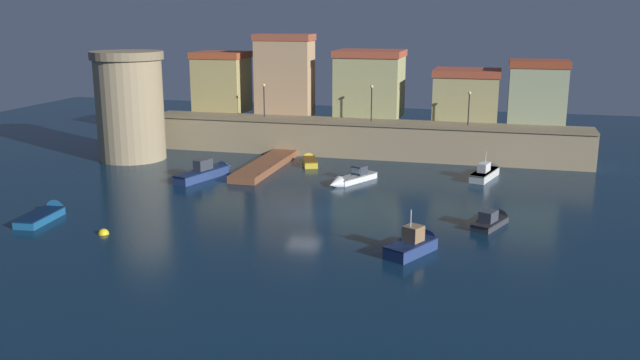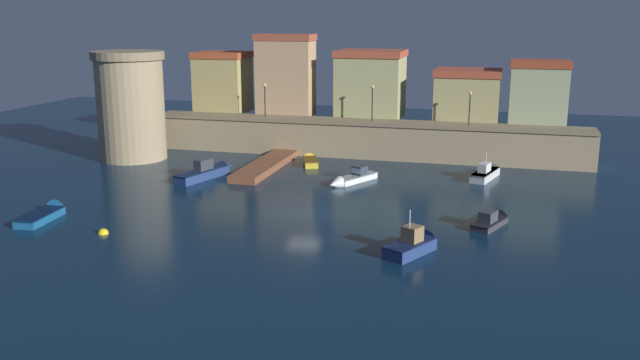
% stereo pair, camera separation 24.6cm
% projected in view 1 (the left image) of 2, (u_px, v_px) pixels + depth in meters
% --- Properties ---
extents(ground_plane, '(118.29, 118.29, 0.00)m').
position_uv_depth(ground_plane, '(304.00, 213.00, 50.76)').
color(ground_plane, '#0C2338').
extents(quay_wall, '(45.47, 3.95, 3.69)m').
position_uv_depth(quay_wall, '(361.00, 138.00, 70.54)').
color(quay_wall, '#9E8966').
rests_on(quay_wall, ground).
extents(old_town_backdrop, '(40.16, 6.19, 8.83)m').
position_uv_depth(old_town_backdrop, '(371.00, 85.00, 73.38)').
color(old_town_backdrop, tan).
rests_on(old_town_backdrop, ground).
extents(fortress_tower, '(7.17, 7.17, 10.82)m').
position_uv_depth(fortress_tower, '(130.00, 105.00, 68.29)').
color(fortress_tower, '#9E8966').
rests_on(fortress_tower, ground).
extents(pier_dock, '(2.56, 12.89, 0.70)m').
position_uv_depth(pier_dock, '(265.00, 165.00, 65.05)').
color(pier_dock, brown).
rests_on(pier_dock, ground).
extents(quay_lamp_0, '(0.32, 0.32, 3.54)m').
position_uv_depth(quay_lamp_0, '(264.00, 95.00, 72.17)').
color(quay_lamp_0, black).
rests_on(quay_lamp_0, quay_wall).
extents(quay_lamp_1, '(0.32, 0.32, 3.69)m').
position_uv_depth(quay_lamp_1, '(372.00, 97.00, 69.28)').
color(quay_lamp_1, black).
rests_on(quay_lamp_1, quay_wall).
extents(quay_lamp_2, '(0.32, 0.32, 3.33)m').
position_uv_depth(quay_lamp_2, '(469.00, 103.00, 66.92)').
color(quay_lamp_2, black).
rests_on(quay_lamp_2, quay_wall).
extents(moored_boat_0, '(2.88, 6.09, 2.82)m').
position_uv_depth(moored_boat_0, '(487.00, 172.00, 61.72)').
color(moored_boat_0, silver).
rests_on(moored_boat_0, ground).
extents(moored_boat_1, '(2.02, 5.39, 1.51)m').
position_uv_depth(moored_boat_1, '(47.00, 213.00, 49.47)').
color(moored_boat_1, '#195689').
rests_on(moored_boat_1, ground).
extents(moored_boat_2, '(2.90, 4.67, 1.62)m').
position_uv_depth(moored_boat_2, '(493.00, 220.00, 47.84)').
color(moored_boat_2, '#333338').
rests_on(moored_boat_2, ground).
extents(moored_boat_3, '(3.40, 7.44, 2.04)m').
position_uv_depth(moored_boat_3, '(208.00, 171.00, 61.65)').
color(moored_boat_3, navy).
rests_on(moored_boat_3, ground).
extents(moored_boat_4, '(2.61, 4.36, 1.18)m').
position_uv_depth(moored_boat_4, '(309.00, 161.00, 67.14)').
color(moored_boat_4, gold).
rests_on(moored_boat_4, ground).
extents(moored_boat_5, '(3.78, 5.68, 1.65)m').
position_uv_depth(moored_boat_5, '(350.00, 179.00, 59.63)').
color(moored_boat_5, white).
rests_on(moored_boat_5, ground).
extents(moored_boat_6, '(3.52, 4.98, 3.21)m').
position_uv_depth(moored_boat_6, '(417.00, 243.00, 42.41)').
color(moored_boat_6, navy).
rests_on(moored_boat_6, ground).
extents(mooring_buoy_0, '(0.73, 0.73, 0.73)m').
position_uv_depth(mooring_buoy_0, '(104.00, 234.00, 45.90)').
color(mooring_buoy_0, yellow).
rests_on(mooring_buoy_0, ground).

